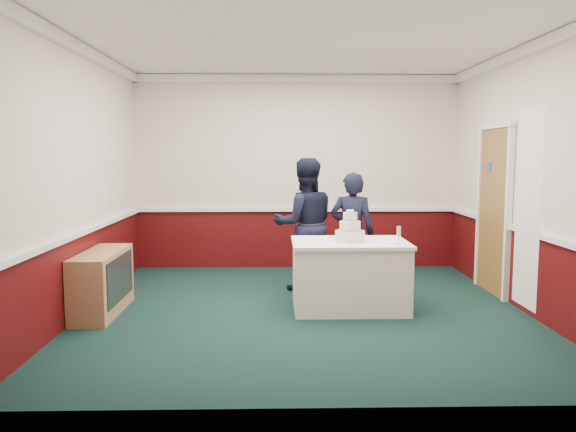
{
  "coord_description": "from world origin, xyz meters",
  "views": [
    {
      "loc": [
        -0.34,
        -6.27,
        1.78
      ],
      "look_at": [
        -0.19,
        -0.1,
        1.1
      ],
      "focal_mm": 35.0,
      "sensor_mm": 36.0,
      "label": 1
    }
  ],
  "objects_px": {
    "wedding_cake": "(350,232)",
    "cake_knife": "(350,244)",
    "champagne_flute": "(399,232)",
    "sideboard": "(102,282)",
    "cake_table": "(349,274)",
    "person_woman": "(352,232)",
    "person_man": "(305,224)"
  },
  "relations": [
    {
      "from": "wedding_cake",
      "to": "cake_knife",
      "type": "height_order",
      "value": "wedding_cake"
    },
    {
      "from": "wedding_cake",
      "to": "champagne_flute",
      "type": "height_order",
      "value": "wedding_cake"
    },
    {
      "from": "wedding_cake",
      "to": "cake_knife",
      "type": "distance_m",
      "value": 0.23
    },
    {
      "from": "sideboard",
      "to": "cake_table",
      "type": "distance_m",
      "value": 2.8
    },
    {
      "from": "wedding_cake",
      "to": "champagne_flute",
      "type": "distance_m",
      "value": 0.57
    },
    {
      "from": "cake_knife",
      "to": "person_woman",
      "type": "relative_size",
      "value": 0.14
    },
    {
      "from": "sideboard",
      "to": "person_woman",
      "type": "bearing_deg",
      "value": 17.59
    },
    {
      "from": "wedding_cake",
      "to": "sideboard",
      "type": "bearing_deg",
      "value": -177.37
    },
    {
      "from": "sideboard",
      "to": "champagne_flute",
      "type": "distance_m",
      "value": 3.35
    },
    {
      "from": "cake_knife",
      "to": "person_woman",
      "type": "height_order",
      "value": "person_woman"
    },
    {
      "from": "sideboard",
      "to": "wedding_cake",
      "type": "height_order",
      "value": "wedding_cake"
    },
    {
      "from": "sideboard",
      "to": "person_woman",
      "type": "height_order",
      "value": "person_woman"
    },
    {
      "from": "sideboard",
      "to": "person_man",
      "type": "xyz_separation_m",
      "value": [
        2.33,
        1.07,
        0.52
      ]
    },
    {
      "from": "sideboard",
      "to": "wedding_cake",
      "type": "xyz_separation_m",
      "value": [
        2.8,
        0.13,
        0.55
      ]
    },
    {
      "from": "cake_table",
      "to": "wedding_cake",
      "type": "height_order",
      "value": "wedding_cake"
    },
    {
      "from": "wedding_cake",
      "to": "person_woman",
      "type": "distance_m",
      "value": 0.82
    },
    {
      "from": "cake_knife",
      "to": "person_man",
      "type": "relative_size",
      "value": 0.13
    },
    {
      "from": "cake_table",
      "to": "champagne_flute",
      "type": "relative_size",
      "value": 6.44
    },
    {
      "from": "cake_table",
      "to": "cake_knife",
      "type": "relative_size",
      "value": 6.0
    },
    {
      "from": "sideboard",
      "to": "cake_table",
      "type": "xyz_separation_m",
      "value": [
        2.8,
        0.13,
        0.05
      ]
    },
    {
      "from": "wedding_cake",
      "to": "person_woman",
      "type": "height_order",
      "value": "person_woman"
    },
    {
      "from": "champagne_flute",
      "to": "person_man",
      "type": "bearing_deg",
      "value": 128.41
    },
    {
      "from": "cake_knife",
      "to": "person_woman",
      "type": "distance_m",
      "value": 1.02
    },
    {
      "from": "person_man",
      "to": "person_woman",
      "type": "xyz_separation_m",
      "value": [
        0.6,
        -0.14,
        -0.09
      ]
    },
    {
      "from": "wedding_cake",
      "to": "person_woman",
      "type": "xyz_separation_m",
      "value": [
        0.14,
        0.8,
        -0.12
      ]
    },
    {
      "from": "cake_table",
      "to": "sideboard",
      "type": "bearing_deg",
      "value": -177.37
    },
    {
      "from": "champagne_flute",
      "to": "cake_table",
      "type": "bearing_deg",
      "value": 150.75
    },
    {
      "from": "person_man",
      "to": "cake_table",
      "type": "bearing_deg",
      "value": 109.73
    },
    {
      "from": "wedding_cake",
      "to": "person_man",
      "type": "distance_m",
      "value": 1.05
    },
    {
      "from": "sideboard",
      "to": "cake_table",
      "type": "height_order",
      "value": "cake_table"
    },
    {
      "from": "sideboard",
      "to": "wedding_cake",
      "type": "distance_m",
      "value": 2.85
    },
    {
      "from": "wedding_cake",
      "to": "person_man",
      "type": "relative_size",
      "value": 0.21
    }
  ]
}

